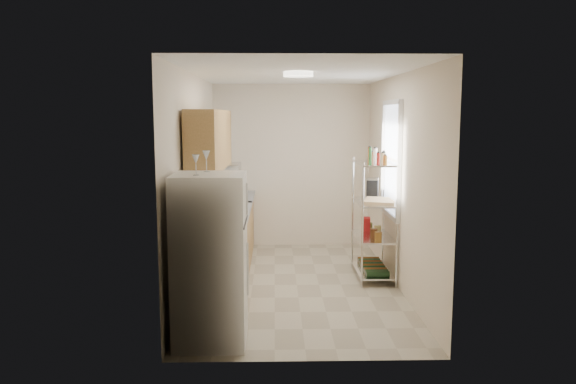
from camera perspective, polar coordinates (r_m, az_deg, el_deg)
name	(u,v)px	position (r m, az deg, el deg)	size (l,w,h in m)	color
room	(297,182)	(6.85, 0.92, 1.03)	(2.52, 4.42, 2.62)	#B2A890
counter_run	(226,242)	(7.45, -6.33, -5.07)	(0.63, 3.51, 0.90)	tan
upper_cabinets	(211,140)	(6.95, -7.86, 5.28)	(0.33, 2.20, 0.72)	tan
range_hood	(222,168)	(7.76, -6.74, 2.45)	(0.50, 0.60, 0.12)	#B7BABC
window	(391,159)	(7.32, 10.46, 3.31)	(0.06, 1.00, 1.46)	white
bakers_rack	(374,194)	(7.28, 8.76, -0.18)	(0.45, 0.90, 1.73)	silver
ceiling_dome	(298,74)	(6.52, 1.06, 11.87)	(0.34, 0.34, 0.06)	white
refrigerator	(210,259)	(5.25, -7.91, -6.79)	(0.65, 0.65, 1.58)	white
wine_glass_a	(196,165)	(4.98, -9.34, 2.72)	(0.07, 0.07, 0.19)	silver
wine_glass_b	(206,161)	(5.28, -8.29, 3.11)	(0.07, 0.07, 0.20)	silver
rice_cooker	(225,202)	(7.22, -6.39, -0.99)	(0.27, 0.27, 0.22)	white
frying_pan_large	(222,205)	(7.50, -6.75, -1.32)	(0.28, 0.28, 0.05)	black
frying_pan_small	(232,202)	(7.79, -5.67, -0.98)	(0.22, 0.22, 0.04)	black
cutting_board	(380,201)	(7.24, 9.34, -0.88)	(0.38, 0.49, 0.03)	tan
espresso_machine	(373,188)	(7.60, 8.59, 0.42)	(0.15, 0.22, 0.26)	black
storage_bag	(366,224)	(7.67, 7.91, -3.23)	(0.11, 0.15, 0.18)	#A31414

